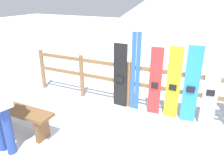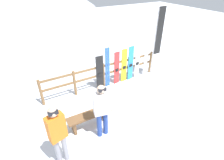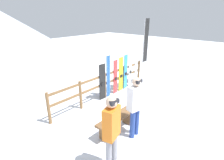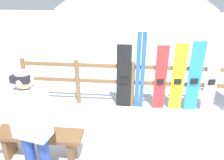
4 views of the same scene
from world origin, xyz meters
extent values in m
cylinder|color=brown|center=(-2.50, 1.96, 0.53)|extent=(0.10, 0.10, 1.06)
cylinder|color=brown|center=(-1.25, 1.96, 0.53)|extent=(0.10, 0.10, 1.06)
cylinder|color=brown|center=(0.00, 1.96, 0.53)|extent=(0.10, 0.10, 1.06)
cylinder|color=brown|center=(1.25, 1.96, 0.53)|extent=(0.10, 0.10, 1.06)
cube|color=brown|center=(0.00, 1.96, 0.59)|extent=(5.00, 0.05, 0.08)
cube|color=brown|center=(0.00, 1.96, 0.96)|extent=(5.00, 0.05, 0.08)
cube|color=brown|center=(-1.44, 0.14, 0.46)|extent=(1.39, 0.36, 0.06)
cube|color=brown|center=(-1.96, 0.14, 0.22)|extent=(0.08, 0.29, 0.43)
cube|color=brown|center=(-0.92, 0.14, 0.22)|extent=(0.08, 0.29, 0.43)
cylinder|color=navy|center=(-1.33, -0.35, 0.42)|extent=(0.14, 0.14, 0.85)
cube|color=white|center=(-1.23, -0.35, 1.19)|extent=(0.49, 0.34, 0.67)
sphere|color=#D8B293|center=(-1.23, -0.35, 1.64)|extent=(0.23, 0.23, 0.23)
cube|color=black|center=(-1.23, -0.42, 1.67)|extent=(0.21, 0.08, 0.08)
cube|color=black|center=(-0.19, 1.90, 0.73)|extent=(0.32, 0.04, 1.46)
cube|color=black|center=(-0.19, 1.88, 0.66)|extent=(0.18, 0.04, 0.12)
cube|color=blue|center=(0.11, 1.91, 0.87)|extent=(0.09, 0.02, 1.73)
cube|color=blue|center=(0.21, 1.91, 0.87)|extent=(0.09, 0.02, 1.73)
cube|color=red|center=(0.60, 1.90, 0.73)|extent=(0.26, 0.05, 1.47)
cube|color=black|center=(0.60, 1.88, 0.66)|extent=(0.14, 0.04, 0.12)
cube|color=yellow|center=(0.97, 1.90, 0.76)|extent=(0.27, 0.03, 1.52)
cube|color=black|center=(0.97, 1.88, 0.68)|extent=(0.15, 0.03, 0.12)
cube|color=#288CE0|center=(1.31, 1.90, 0.78)|extent=(0.29, 0.07, 1.57)
cube|color=black|center=(1.31, 1.88, 0.71)|extent=(0.16, 0.06, 0.12)
cube|color=white|center=(1.67, 1.90, 0.78)|extent=(0.27, 0.07, 1.56)
cube|color=black|center=(1.67, 1.88, 0.70)|extent=(0.15, 0.06, 0.12)
camera|label=1|loc=(1.60, -2.26, 2.44)|focal=35.00mm
camera|label=2|loc=(-2.80, -3.66, 4.18)|focal=28.00mm
camera|label=3|loc=(-4.73, -2.59, 3.25)|focal=28.00mm
camera|label=4|loc=(-0.02, -2.49, 2.63)|focal=35.00mm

